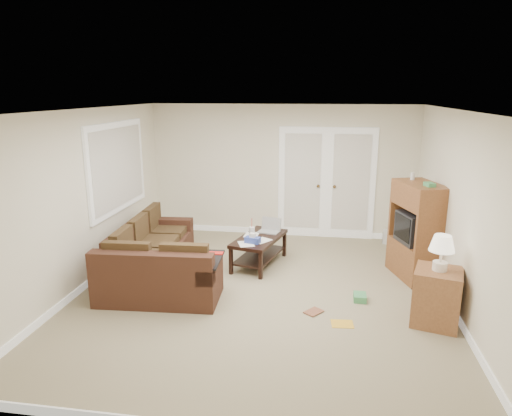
% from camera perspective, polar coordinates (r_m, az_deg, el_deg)
% --- Properties ---
extents(floor, '(5.50, 5.50, 0.00)m').
position_cam_1_polar(floor, '(6.46, 0.60, -10.59)').
color(floor, tan).
rests_on(floor, ground).
extents(ceiling, '(5.00, 5.50, 0.02)m').
position_cam_1_polar(ceiling, '(5.86, 0.66, 12.16)').
color(ceiling, silver).
rests_on(ceiling, wall_back).
extents(wall_left, '(0.02, 5.50, 2.50)m').
position_cam_1_polar(wall_left, '(6.85, -20.56, 1.00)').
color(wall_left, white).
rests_on(wall_left, floor).
extents(wall_right, '(0.02, 5.50, 2.50)m').
position_cam_1_polar(wall_right, '(6.21, 24.12, -0.67)').
color(wall_right, white).
rests_on(wall_right, floor).
extents(wall_back, '(5.00, 0.02, 2.50)m').
position_cam_1_polar(wall_back, '(8.71, 3.23, 4.62)').
color(wall_back, white).
rests_on(wall_back, floor).
extents(wall_front, '(5.00, 0.02, 2.50)m').
position_cam_1_polar(wall_front, '(3.49, -5.98, -10.82)').
color(wall_front, white).
rests_on(wall_front, floor).
extents(baseboards, '(5.00, 5.50, 0.10)m').
position_cam_1_polar(baseboards, '(6.44, 0.60, -10.19)').
color(baseboards, white).
rests_on(baseboards, floor).
extents(french_doors, '(1.80, 0.05, 2.13)m').
position_cam_1_polar(french_doors, '(8.68, 8.79, 2.99)').
color(french_doors, white).
rests_on(french_doors, floor).
extents(window_left, '(0.05, 1.92, 1.42)m').
position_cam_1_polar(window_left, '(7.64, -16.90, 4.91)').
color(window_left, white).
rests_on(window_left, wall_left).
extents(sectional_sofa, '(1.79, 2.50, 0.76)m').
position_cam_1_polar(sectional_sofa, '(6.89, -12.47, -6.61)').
color(sectional_sofa, '#45261A').
rests_on(sectional_sofa, floor).
extents(coffee_table, '(0.84, 1.25, 0.78)m').
position_cam_1_polar(coffee_table, '(7.37, 0.47, -5.18)').
color(coffee_table, black).
rests_on(coffee_table, floor).
extents(tv_armoire, '(0.74, 1.01, 1.55)m').
position_cam_1_polar(tv_armoire, '(7.16, 19.46, -2.67)').
color(tv_armoire, brown).
rests_on(tv_armoire, floor).
extents(side_cabinet, '(0.65, 0.65, 1.12)m').
position_cam_1_polar(side_cabinet, '(5.93, 21.69, -9.78)').
color(side_cabinet, brown).
rests_on(side_cabinet, floor).
extents(space_heater, '(0.13, 0.12, 0.27)m').
position_cam_1_polar(space_heater, '(8.72, 15.96, -3.48)').
color(space_heater, silver).
rests_on(space_heater, floor).
extents(floor_magazine, '(0.28, 0.23, 0.01)m').
position_cam_1_polar(floor_magazine, '(5.78, 10.72, -14.04)').
color(floor_magazine, gold).
rests_on(floor_magazine, floor).
extents(floor_greenbox, '(0.17, 0.22, 0.09)m').
position_cam_1_polar(floor_greenbox, '(6.39, 12.85, -10.82)').
color(floor_greenbox, '#45995B').
rests_on(floor_greenbox, floor).
extents(floor_book, '(0.27, 0.29, 0.02)m').
position_cam_1_polar(floor_book, '(6.03, 6.59, -12.51)').
color(floor_book, brown).
rests_on(floor_book, floor).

